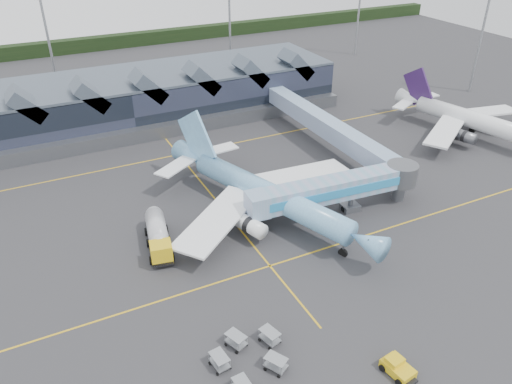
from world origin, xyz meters
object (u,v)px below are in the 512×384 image
regional_jet (467,118)px  jet_bridge (346,187)px  fuel_truck (158,234)px  pushback_tug (398,368)px  main_airliner (262,191)px

regional_jet → jet_bridge: 39.87m
fuel_truck → pushback_tug: 34.20m
pushback_tug → fuel_truck: bearing=107.4°
regional_jet → jet_bridge: bearing=-175.1°
fuel_truck → regional_jet: bearing=18.0°
jet_bridge → pushback_tug: bearing=-110.3°
jet_bridge → pushback_tug: (-12.35, -26.84, -3.54)m
jet_bridge → pushback_tug: size_ratio=7.19×
regional_jet → fuel_truck: regional_jet is taller
main_airliner → jet_bridge: bearing=-43.8°
jet_bridge → fuel_truck: (-27.26, 3.92, -2.23)m
main_airliner → jet_bridge: (11.04, -5.01, 0.51)m
main_airliner → fuel_truck: (-16.22, -1.09, -1.72)m
regional_jet → fuel_truck: bearing=174.0°
main_airliner → pushback_tug: (-1.31, -31.84, -3.03)m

